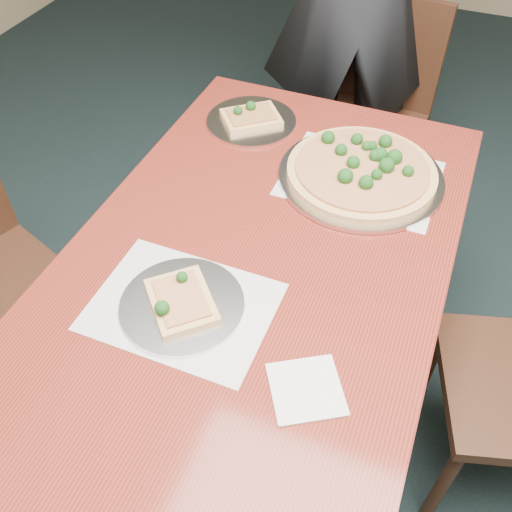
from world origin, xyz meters
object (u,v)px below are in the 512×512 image
at_px(pizza_pan, 362,171).
at_px(slice_plate_far, 251,119).
at_px(slice_plate_near, 181,303).
at_px(dining_table, 256,281).
at_px(chair_far, 374,104).

relative_size(pizza_pan, slice_plate_far, 1.63).
distance_m(slice_plate_near, slice_plate_far, 0.75).
relative_size(dining_table, slice_plate_far, 5.36).
bearing_deg(pizza_pan, chair_far, 98.78).
relative_size(slice_plate_near, slice_plate_far, 1.00).
xyz_separation_m(chair_far, pizza_pan, (0.12, -0.78, 0.26)).
distance_m(pizza_pan, slice_plate_near, 0.65).
height_order(dining_table, chair_far, chair_far).
height_order(dining_table, slice_plate_near, slice_plate_near).
distance_m(dining_table, slice_plate_near, 0.25).
distance_m(chair_far, slice_plate_near, 1.40).
bearing_deg(dining_table, chair_far, 88.06).
distance_m(dining_table, chair_far, 1.18).
bearing_deg(dining_table, slice_plate_far, 113.54).
height_order(dining_table, slice_plate_far, slice_plate_far).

